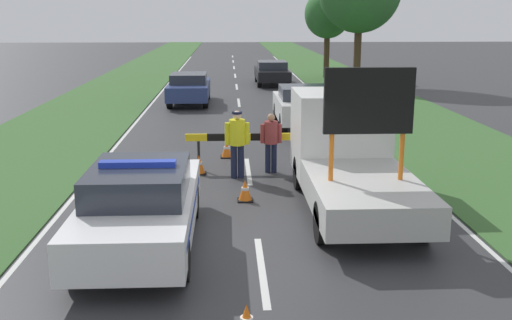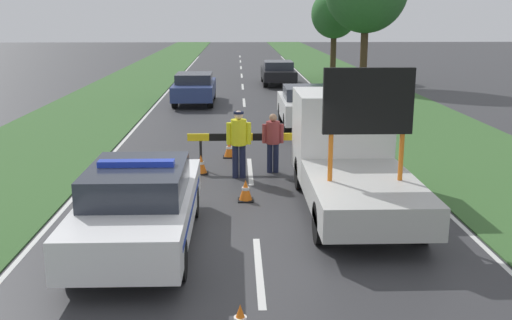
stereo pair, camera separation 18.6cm
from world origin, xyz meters
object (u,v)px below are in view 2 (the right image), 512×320
Objects in this scene: pedestrian_civilian at (273,138)px; traffic_cone_behind_barrier at (114,184)px; traffic_cone_lane_edge at (201,164)px; queued_car_van_white at (308,106)px; queued_car_hatch_blue at (194,88)px; road_barrier at (253,139)px; work_truck at (348,152)px; traffic_cone_near_truck at (246,190)px; roadside_tree_near_left at (334,14)px; police_car at (140,204)px; police_officer at (239,138)px; traffic_cone_near_police at (229,149)px; queued_car_sedan_black at (278,72)px.

traffic_cone_behind_barrier is at bearing -166.79° from pedestrian_civilian.
traffic_cone_lane_edge is 0.12× the size of queued_car_van_white.
pedestrian_civilian is at bearing 102.91° from queued_car_hatch_blue.
queued_car_van_white is at bearing 74.31° from road_barrier.
road_barrier is at bearing 100.97° from queued_car_hatch_blue.
queued_car_hatch_blue is (-4.53, 6.26, -0.07)m from queued_car_van_white.
traffic_cone_lane_edge is (-3.36, 2.46, -0.87)m from work_truck.
pedestrian_civilian is at bearing 27.32° from traffic_cone_behind_barrier.
traffic_cone_near_truck is (-0.75, -2.44, -0.67)m from pedestrian_civilian.
traffic_cone_lane_edge is at bearing -106.76° from roadside_tree_near_left.
roadside_tree_near_left is at bearing 63.29° from pedestrian_civilian.
police_car is at bearing -126.73° from traffic_cone_near_truck.
road_barrier is 0.64m from pedestrian_civilian.
traffic_cone_behind_barrier is 0.12× the size of queued_car_hatch_blue.
traffic_cone_near_truck is at bearing -9.63° from traffic_cone_behind_barrier.
road_barrier is 0.76× the size of queued_car_hatch_blue.
police_officer is at bearing 69.64° from queued_car_van_white.
pedestrian_civilian is 6.53m from queued_car_van_white.
traffic_cone_near_truck is 9.10m from queued_car_van_white.
police_officer reaches higher than road_barrier.
traffic_cone_near_police is at bearing 109.60° from pedestrian_civilian.
police_car is 12.12m from queued_car_van_white.
pedestrian_civilian is 0.34× the size of queued_car_hatch_blue.
traffic_cone_near_truck is 15.18m from queued_car_hatch_blue.
police_officer is 0.37× the size of queued_car_sedan_black.
traffic_cone_lane_edge is 0.09× the size of roadside_tree_near_left.
road_barrier is 6.88× the size of traffic_cone_lane_edge.
queued_car_hatch_blue is (-2.00, 13.08, -0.28)m from police_officer.
queued_car_hatch_blue is (-1.01, 12.65, 0.49)m from traffic_cone_lane_edge.
traffic_cone_near_police is 0.11× the size of queued_car_sedan_black.
pedestrian_civilian is 0.28× the size of roadside_tree_near_left.
police_officer reaches higher than traffic_cone_behind_barrier.
traffic_cone_lane_edge is (0.79, 4.93, -0.52)m from police_car.
pedestrian_civilian is 2.89× the size of traffic_cone_behind_barrier.
work_truck is at bearing 106.12° from queued_car_hatch_blue.
work_truck reaches higher than queued_car_hatch_blue.
queued_car_van_white is (4.31, 11.33, 0.04)m from police_car.
police_car is at bearing 69.17° from queued_car_van_white.
traffic_cone_behind_barrier is (-5.23, 0.60, -0.85)m from work_truck.
roadside_tree_near_left reaches higher than traffic_cone_near_police.
police_car is 6.93m from traffic_cone_near_police.
queued_car_sedan_black is at bearing -89.43° from queued_car_van_white.
police_car reaches higher than traffic_cone_near_truck.
pedestrian_civilian reaches higher than queued_car_sedan_black.
road_barrier is at bearing -54.46° from work_truck.
queued_car_sedan_black is 0.84× the size of roadside_tree_near_left.
work_truck is at bearing 89.94° from queued_car_sedan_black.
queued_car_van_white is at bearing 61.29° from pedestrian_civilian.
pedestrian_civilian is at bearing -31.23° from road_barrier.
roadside_tree_near_left is (3.68, 17.52, 3.21)m from queued_car_van_white.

